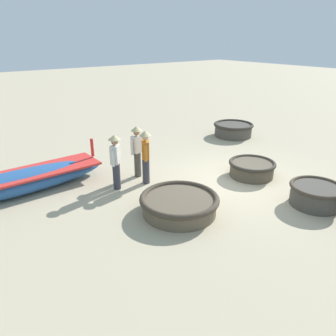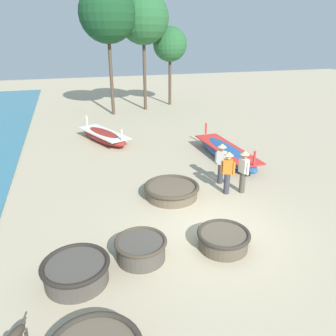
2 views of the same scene
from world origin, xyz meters
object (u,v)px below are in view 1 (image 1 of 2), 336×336
(coracle_far_right, at_px, (252,168))
(long_boat_green_hull, at_px, (18,182))
(coracle_upturned, at_px, (316,194))
(coracle_nearest, at_px, (179,204))
(fisherman_crouching, at_px, (137,148))
(coracle_tilted, at_px, (233,129))
(fisherman_hauling, at_px, (116,159))
(fisherman_by_coracle, at_px, (146,154))

(coracle_far_right, bearing_deg, long_boat_green_hull, 62.92)
(long_boat_green_hull, bearing_deg, coracle_upturned, -132.12)
(coracle_nearest, xyz_separation_m, fisherman_crouching, (2.67, -0.43, 0.69))
(coracle_tilted, distance_m, coracle_far_right, 4.59)
(coracle_far_right, height_order, coracle_upturned, coracle_upturned)
(coracle_far_right, relative_size, long_boat_green_hull, 0.29)
(coracle_tilted, relative_size, coracle_far_right, 1.19)
(coracle_far_right, xyz_separation_m, fisherman_hauling, (1.79, 3.95, 0.69))
(fisherman_hauling, relative_size, fisherman_by_coracle, 1.00)
(fisherman_hauling, bearing_deg, fisherman_by_coracle, -101.07)
(coracle_nearest, distance_m, fisherman_hauling, 2.41)
(long_boat_green_hull, bearing_deg, fisherman_hauling, -121.22)
(fisherman_by_coracle, bearing_deg, long_boat_green_hull, 63.78)
(coracle_nearest, height_order, coracle_upturned, coracle_upturned)
(long_boat_green_hull, xyz_separation_m, fisherman_hauling, (-1.46, -2.40, 0.61))
(coracle_upturned, bearing_deg, coracle_tilted, -28.44)
(coracle_upturned, bearing_deg, long_boat_green_hull, 47.88)
(long_boat_green_hull, relative_size, fisherman_crouching, 3.10)
(coracle_tilted, xyz_separation_m, fisherman_crouching, (-1.29, 5.92, 0.64))
(coracle_upturned, xyz_separation_m, fisherman_crouching, (4.54, 2.76, 0.64))
(coracle_far_right, xyz_separation_m, coracle_nearest, (-0.45, 3.38, -0.01))
(coracle_tilted, distance_m, long_boat_green_hull, 9.32)
(coracle_far_right, relative_size, fisherman_by_coracle, 0.90)
(coracle_upturned, height_order, fisherman_crouching, fisherman_crouching)
(fisherman_crouching, bearing_deg, long_boat_green_hull, 73.19)
(fisherman_hauling, xyz_separation_m, fisherman_by_coracle, (-0.18, -0.92, 0.00))
(coracle_nearest, relative_size, coracle_upturned, 1.45)
(coracle_tilted, xyz_separation_m, coracle_upturned, (-5.83, 3.16, -0.00))
(coracle_far_right, xyz_separation_m, coracle_upturned, (-2.32, 0.19, 0.04))
(coracle_far_right, height_order, fisherman_by_coracle, fisherman_by_coracle)
(coracle_far_right, height_order, fisherman_crouching, fisherman_crouching)
(coracle_tilted, relative_size, long_boat_green_hull, 0.34)
(coracle_far_right, bearing_deg, coracle_nearest, 97.52)
(fisherman_hauling, bearing_deg, coracle_far_right, -114.41)
(coracle_far_right, relative_size, fisherman_crouching, 0.90)
(coracle_tilted, height_order, long_boat_green_hull, long_boat_green_hull)
(coracle_far_right, xyz_separation_m, long_boat_green_hull, (3.25, 6.36, 0.07))
(coracle_upturned, bearing_deg, coracle_far_right, -4.80)
(coracle_nearest, relative_size, fisherman_by_coracle, 1.23)
(fisherman_by_coracle, bearing_deg, coracle_nearest, 170.42)
(coracle_tilted, relative_size, fisherman_by_coracle, 1.06)
(coracle_nearest, bearing_deg, fisherman_crouching, -9.16)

